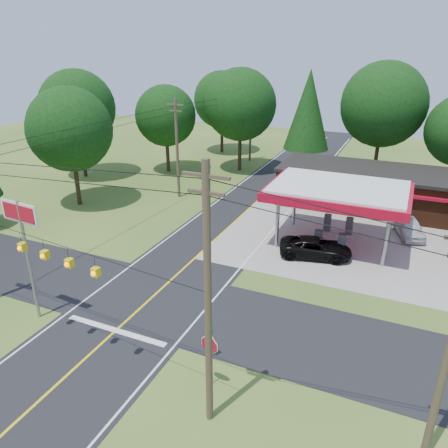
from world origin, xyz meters
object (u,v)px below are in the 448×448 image
at_px(gas_canopy, 338,193).
at_px(big_stop_sign, 23,232).
at_px(sedan_car, 409,227).
at_px(octagonal_stop_sign, 209,349).
at_px(suv_car, 316,248).

height_order(gas_canopy, big_stop_sign, big_stop_sign).
bearing_deg(sedan_car, big_stop_sign, -151.05).
relative_size(sedan_car, octagonal_stop_sign, 1.59).
bearing_deg(suv_car, big_stop_sign, 125.06).
distance_m(sedan_car, big_stop_sign, 29.23).
height_order(sedan_car, octagonal_stop_sign, octagonal_stop_sign).
distance_m(big_stop_sign, octagonal_stop_sign, 12.19).
bearing_deg(octagonal_stop_sign, sedan_car, 70.77).
bearing_deg(gas_canopy, sedan_car, 36.27).
xyz_separation_m(sedan_car, big_stop_sign, (-19.45, -21.30, 4.71)).
relative_size(big_stop_sign, octagonal_stop_sign, 2.56).
height_order(big_stop_sign, octagonal_stop_sign, big_stop_sign).
xyz_separation_m(suv_car, sedan_car, (6.25, 7.00, 0.03)).
bearing_deg(big_stop_sign, gas_canopy, 51.02).
xyz_separation_m(gas_canopy, big_stop_sign, (-14.00, -17.30, 1.22)).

